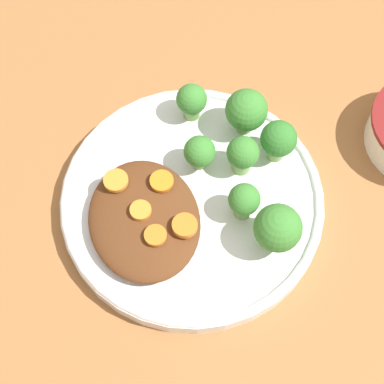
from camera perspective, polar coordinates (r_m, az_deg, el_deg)
ground_plane at (r=0.69m, az=0.00°, el=-1.28°), size 4.00×4.00×0.00m
plate at (r=0.68m, az=0.00°, el=-0.81°), size 0.28×0.28×0.02m
stew_mound at (r=0.65m, az=-4.27°, el=-2.45°), size 0.14×0.11×0.03m
broccoli_floret_0 at (r=0.66m, az=4.53°, el=3.36°), size 0.03×0.03×0.05m
broccoli_floret_1 at (r=0.64m, az=4.65°, el=-0.77°), size 0.03×0.03×0.05m
broccoli_floret_2 at (r=0.67m, az=0.67°, el=3.56°), size 0.03×0.03×0.05m
broccoli_floret_3 at (r=0.69m, az=4.85°, el=7.20°), size 0.05×0.05×0.06m
broccoli_floret_4 at (r=0.70m, az=-0.04°, el=8.11°), size 0.03×0.03×0.05m
broccoli_floret_5 at (r=0.62m, az=7.63°, el=-3.22°), size 0.05×0.05×0.06m
broccoli_floret_6 at (r=0.67m, az=7.69°, el=4.61°), size 0.04×0.04×0.05m
carrot_slice_0 at (r=0.65m, az=-6.78°, el=1.02°), size 0.03×0.03×0.01m
carrot_slice_1 at (r=0.65m, az=-2.72°, el=0.97°), size 0.02×0.02×0.00m
carrot_slice_2 at (r=0.64m, az=-4.59°, el=-1.64°), size 0.02×0.02×0.01m
carrot_slice_3 at (r=0.63m, az=-0.65°, el=-3.00°), size 0.03×0.03×0.01m
carrot_slice_4 at (r=0.63m, az=-3.27°, el=-3.87°), size 0.02×0.02×0.01m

